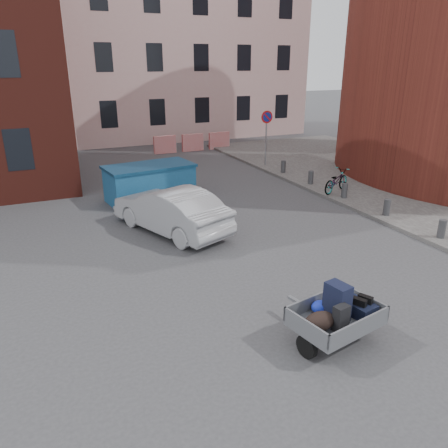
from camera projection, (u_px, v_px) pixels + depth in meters
name	position (u px, v px, depth m)	size (l,w,h in m)	color
ground	(242.00, 264.00, 11.40)	(120.00, 120.00, 0.00)	#38383A
sidewalk	(410.00, 184.00, 18.64)	(9.00, 24.00, 0.12)	#474442
building_pink	(180.00, 30.00, 30.07)	(16.00, 8.00, 14.00)	#D3A5A2
no_parking_sign	(267.00, 127.00, 21.11)	(0.60, 0.09, 2.65)	gray
bollards	(344.00, 191.00, 16.47)	(0.22, 9.02, 0.55)	#3A3A3D
barriers	(193.00, 142.00, 25.66)	(4.70, 0.18, 1.00)	red
trailer	(336.00, 315.00, 7.99)	(1.78, 1.93, 1.20)	black
dumpster	(150.00, 182.00, 16.46)	(3.42, 2.08, 1.36)	#1E5C8F
silver_car	(171.00, 210.00, 13.36)	(1.48, 4.23, 1.39)	#A2A4A9
bicycle	(336.00, 181.00, 17.16)	(0.59, 1.69, 0.89)	black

